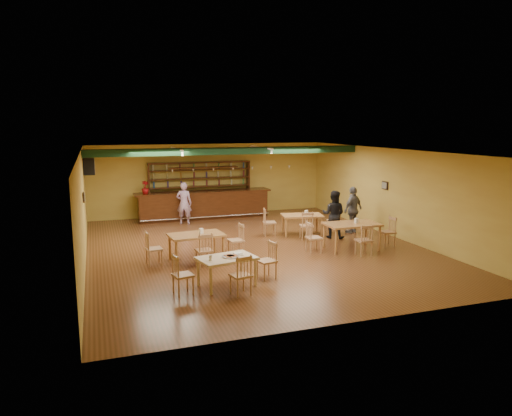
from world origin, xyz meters
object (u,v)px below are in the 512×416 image
object	(u,v)px
dining_table_c	(196,247)
near_table	(227,272)
dining_table_d	(351,236)
patron_right_a	(334,214)
bar_counter	(204,205)
patron_bar	(184,203)
dining_table_b	(302,225)

from	to	relation	value
dining_table_c	near_table	distance (m)	2.42
dining_table_d	patron_right_a	world-z (taller)	patron_right_a
bar_counter	dining_table_c	xyz separation A→B (m)	(-1.54, -5.89, -0.19)
bar_counter	near_table	bearing A→B (deg)	-98.97
dining_table_c	patron_bar	xyz separation A→B (m)	(0.58, 5.07, 0.44)
bar_counter	near_table	xyz separation A→B (m)	(-1.31, -8.31, -0.21)
dining_table_d	dining_table_c	bearing A→B (deg)	177.14
dining_table_b	near_table	xyz separation A→B (m)	(-3.93, -4.38, 0.01)
bar_counter	dining_table_c	size ratio (longest dim) A/B	3.67
dining_table_c	patron_bar	bearing A→B (deg)	78.21
bar_counter	dining_table_b	distance (m)	4.72
patron_bar	patron_right_a	xyz separation A→B (m)	(4.37, -3.90, -0.01)
dining_table_b	dining_table_d	bearing A→B (deg)	-63.59
dining_table_b	dining_table_c	xyz separation A→B (m)	(-4.16, -1.97, 0.03)
near_table	patron_bar	distance (m)	7.51
dining_table_c	near_table	world-z (taller)	dining_table_c
dining_table_b	bar_counter	bearing A→B (deg)	135.29
dining_table_b	near_table	world-z (taller)	near_table
near_table	patron_right_a	bearing A→B (deg)	25.40
dining_table_d	patron_bar	bearing A→B (deg)	129.12
dining_table_d	near_table	distance (m)	4.98
dining_table_b	near_table	distance (m)	5.89
patron_right_a	dining_table_c	bearing A→B (deg)	51.36
dining_table_d	patron_bar	size ratio (longest dim) A/B	1.00
dining_table_c	patron_right_a	bearing A→B (deg)	8.06
patron_bar	dining_table_b	bearing A→B (deg)	159.34
dining_table_c	patron_right_a	distance (m)	5.11
bar_counter	patron_bar	distance (m)	1.29
dining_table_d	patron_right_a	size ratio (longest dim) A/B	1.01
dining_table_d	bar_counter	bearing A→B (deg)	118.79
bar_counter	dining_table_d	xyz separation A→B (m)	(3.23, -6.26, -0.16)
dining_table_b	dining_table_d	world-z (taller)	dining_table_d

